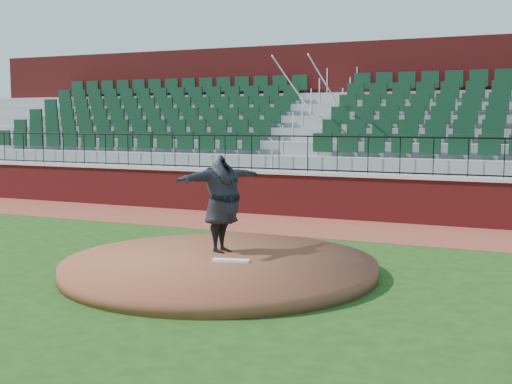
% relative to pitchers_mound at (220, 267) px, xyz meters
% --- Properties ---
extents(ground, '(90.00, 90.00, 0.00)m').
position_rel_pitchers_mound_xyz_m(ground, '(-0.09, 0.29, -0.12)').
color(ground, '#1B4012').
rests_on(ground, ground).
extents(warning_track, '(34.00, 3.20, 0.01)m').
position_rel_pitchers_mound_xyz_m(warning_track, '(-0.09, 5.69, -0.12)').
color(warning_track, brown).
rests_on(warning_track, ground).
extents(field_wall, '(34.00, 0.35, 1.20)m').
position_rel_pitchers_mound_xyz_m(field_wall, '(-0.09, 7.29, 0.47)').
color(field_wall, maroon).
rests_on(field_wall, ground).
extents(wall_cap, '(34.00, 0.45, 0.10)m').
position_rel_pitchers_mound_xyz_m(wall_cap, '(-0.09, 7.29, 1.12)').
color(wall_cap, '#B7B7B7').
rests_on(wall_cap, field_wall).
extents(wall_railing, '(34.00, 0.05, 1.00)m').
position_rel_pitchers_mound_xyz_m(wall_railing, '(-0.09, 7.29, 1.67)').
color(wall_railing, black).
rests_on(wall_railing, wall_cap).
extents(seating_stands, '(34.00, 5.10, 4.60)m').
position_rel_pitchers_mound_xyz_m(seating_stands, '(-0.09, 10.02, 2.18)').
color(seating_stands, gray).
rests_on(seating_stands, ground).
extents(concourse_wall, '(34.00, 0.50, 5.50)m').
position_rel_pitchers_mound_xyz_m(concourse_wall, '(-0.09, 12.82, 2.62)').
color(concourse_wall, maroon).
rests_on(concourse_wall, ground).
extents(pitchers_mound, '(5.66, 5.66, 0.25)m').
position_rel_pitchers_mound_xyz_m(pitchers_mound, '(0.00, 0.00, 0.00)').
color(pitchers_mound, brown).
rests_on(pitchers_mound, ground).
extents(pitching_rubber, '(0.68, 0.31, 0.04)m').
position_rel_pitchers_mound_xyz_m(pitching_rubber, '(0.25, -0.04, 0.15)').
color(pitching_rubber, white).
rests_on(pitching_rubber, pitchers_mound).
extents(pitcher, '(1.15, 2.36, 1.86)m').
position_rel_pitchers_mound_xyz_m(pitcher, '(-0.29, 0.68, 1.05)').
color(pitcher, black).
rests_on(pitcher, pitchers_mound).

